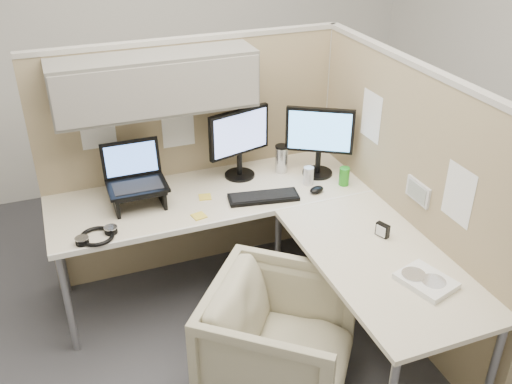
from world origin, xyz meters
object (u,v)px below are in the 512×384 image
object	(u,v)px
office_chair	(279,336)
keyboard	(263,197)
monitor_left	(239,138)
desk	(267,225)

from	to	relation	value
office_chair	keyboard	size ratio (longest dim) A/B	1.70
monitor_left	keyboard	xyz separation A→B (m)	(0.03, -0.34, -0.26)
desk	monitor_left	distance (m)	0.65
desk	monitor_left	world-z (taller)	monitor_left
keyboard	office_chair	bearing A→B (deg)	-95.96
office_chair	monitor_left	xyz separation A→B (m)	(0.18, 1.13, 0.64)
office_chair	desk	bearing A→B (deg)	23.63
monitor_left	keyboard	bearing A→B (deg)	-99.73
office_chair	monitor_left	distance (m)	1.31
office_chair	keyboard	xyz separation A→B (m)	(0.22, 0.79, 0.37)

